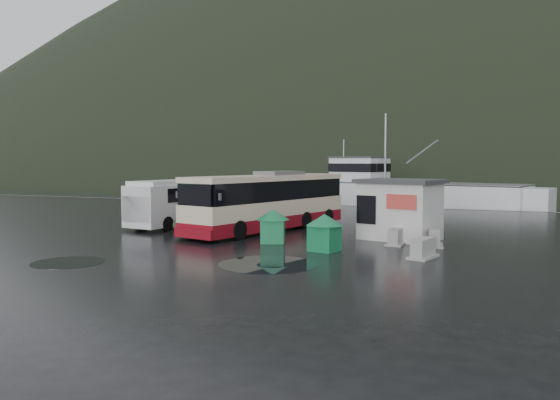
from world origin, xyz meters
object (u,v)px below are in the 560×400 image
at_px(dome_tent, 194,235).
at_px(jersey_barrier_b, 423,258).
at_px(ticket_kiosk, 399,239).
at_px(fishing_trawler, 412,201).
at_px(waste_bin_left, 324,251).
at_px(white_van, 177,227).
at_px(coach_bus, 269,230).
at_px(jersey_barrier_c, 396,245).
at_px(jersey_barrier_a, 434,246).
at_px(waste_bin_right, 273,243).

bearing_deg(dome_tent, jersey_barrier_b, -11.72).
distance_m(ticket_kiosk, fishing_trawler, 25.72).
bearing_deg(fishing_trawler, ticket_kiosk, -67.67).
height_order(waste_bin_left, fishing_trawler, fishing_trawler).
relative_size(white_van, waste_bin_left, 4.16).
relative_size(coach_bus, jersey_barrier_b, 7.47).
xyz_separation_m(white_van, fishing_trawler, (9.11, 25.20, 0.00)).
height_order(waste_bin_left, dome_tent, waste_bin_left).
bearing_deg(fishing_trawler, jersey_barrier_c, -67.84).
xyz_separation_m(dome_tent, jersey_barrier_a, (11.66, 0.74, 0.00)).
bearing_deg(waste_bin_left, white_van, 154.84).
bearing_deg(waste_bin_right, jersey_barrier_c, 15.91).
distance_m(jersey_barrier_c, fishing_trawler, 27.47).
bearing_deg(waste_bin_left, fishing_trawler, 92.37).
height_order(ticket_kiosk, fishing_trawler, fishing_trawler).
height_order(jersey_barrier_c, fishing_trawler, fishing_trawler).
distance_m(waste_bin_left, ticket_kiosk, 5.10).
bearing_deg(ticket_kiosk, coach_bus, -170.52).
distance_m(dome_tent, fishing_trawler, 28.52).
distance_m(dome_tent, jersey_barrier_a, 11.69).
xyz_separation_m(white_van, jersey_barrier_b, (14.35, -5.01, 0.00)).
bearing_deg(dome_tent, coach_bus, 48.15).
bearing_deg(white_van, dome_tent, -35.49).
xyz_separation_m(white_van, jersey_barrier_c, (12.76, -2.02, 0.00)).
distance_m(jersey_barrier_a, jersey_barrier_c, 1.63).
height_order(dome_tent, jersey_barrier_c, dome_tent).
distance_m(waste_bin_left, waste_bin_right, 3.18).
height_order(white_van, fishing_trawler, fishing_trawler).
bearing_deg(jersey_barrier_b, waste_bin_left, 177.90).
bearing_deg(jersey_barrier_b, jersey_barrier_a, 89.46).
distance_m(coach_bus, ticket_kiosk, 7.16).
bearing_deg(ticket_kiosk, waste_bin_right, -131.97).
distance_m(waste_bin_right, fishing_trawler, 28.78).
xyz_separation_m(coach_bus, jersey_barrier_b, (8.86, -5.51, 0.00)).
relative_size(waste_bin_left, jersey_barrier_b, 1.02).
bearing_deg(dome_tent, fishing_trawler, 77.05).
bearing_deg(waste_bin_right, jersey_barrier_b, -12.07).
xyz_separation_m(white_van, waste_bin_left, (10.35, -4.86, 0.00)).
xyz_separation_m(waste_bin_left, jersey_barrier_b, (4.00, -0.15, 0.00)).
distance_m(coach_bus, jersey_barrier_c, 7.70).
bearing_deg(white_van, waste_bin_right, -17.17).
distance_m(coach_bus, jersey_barrier_b, 10.44).
bearing_deg(ticket_kiosk, jersey_barrier_a, -25.75).
xyz_separation_m(waste_bin_left, jersey_barrier_a, (4.03, 3.01, 0.00)).
bearing_deg(jersey_barrier_c, dome_tent, -176.75).
xyz_separation_m(coach_bus, ticket_kiosk, (7.12, -0.78, 0.00)).
relative_size(ticket_kiosk, jersey_barrier_a, 2.51).
relative_size(waste_bin_right, ticket_kiosk, 0.41).
xyz_separation_m(waste_bin_left, ticket_kiosk, (2.25, 4.58, 0.00)).
xyz_separation_m(ticket_kiosk, jersey_barrier_c, (0.15, -1.74, 0.00)).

